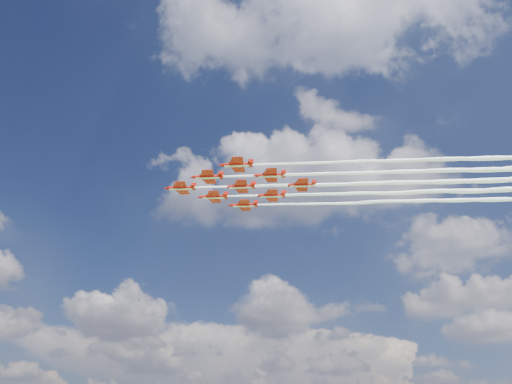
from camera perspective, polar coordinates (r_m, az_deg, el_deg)
jet_lead at (r=163.19m, az=9.61°, el=0.91°), size 109.06×27.10×2.70m
jet_row2_port at (r=158.49m, az=13.39°, el=2.18°), size 109.06×27.10×2.70m
jet_row2_starb at (r=170.90m, az=12.66°, el=-0.13°), size 109.06×27.10×2.70m
jet_row3_port at (r=154.60m, az=17.40°, el=3.52°), size 109.06×27.10×2.70m
jet_row3_centre at (r=166.70m, az=16.34°, el=1.05°), size 109.06×27.10×2.70m
jet_row3_starb at (r=179.11m, az=15.43°, el=-1.07°), size 109.06×27.10×2.70m
jet_row4_port at (r=163.29m, az=20.20°, el=2.28°), size 109.06×27.10×2.70m
jet_row4_starb at (r=175.37m, az=19.01°, el=0.03°), size 109.06×27.10×2.70m
jet_tail at (r=172.41m, az=22.72°, el=1.18°), size 109.06×27.10×2.70m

